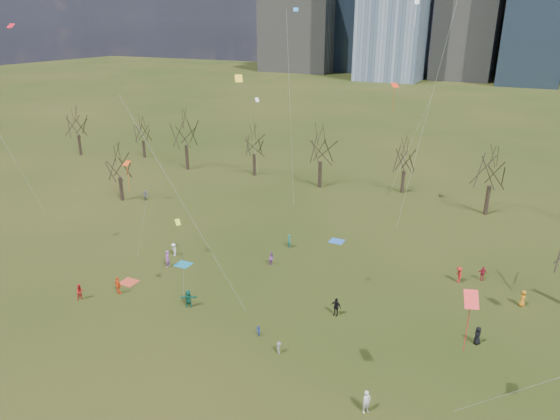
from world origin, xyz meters
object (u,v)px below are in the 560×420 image
at_px(blanket_navy, 337,241).
at_px(person_1, 367,402).
at_px(person_4, 118,285).
at_px(blanket_teal, 183,264).
at_px(person_2, 80,292).
at_px(blanket_crimson, 129,282).

bearing_deg(blanket_navy, person_1, -65.84).
relative_size(person_1, person_4, 0.97).
relative_size(blanket_teal, person_2, 1.02).
relative_size(blanket_navy, person_4, 0.93).
distance_m(person_2, person_4, 3.33).
height_order(blanket_crimson, person_4, person_4).
bearing_deg(person_1, blanket_crimson, 113.79).
xyz_separation_m(blanket_navy, person_1, (11.05, -24.63, 0.82)).
bearing_deg(person_1, blanket_teal, 100.86).
bearing_deg(blanket_teal, person_2, -113.16).
distance_m(blanket_teal, person_4, 7.76).
bearing_deg(blanket_crimson, blanket_navy, 50.50).
distance_m(blanket_crimson, person_1, 26.83).
bearing_deg(person_4, blanket_navy, -110.01).
bearing_deg(person_2, blanket_navy, -14.25).
relative_size(blanket_teal, blanket_crimson, 1.00).
xyz_separation_m(blanket_crimson, person_4, (0.66, -2.04, 0.84)).
height_order(blanket_teal, person_1, person_1).
relative_size(blanket_crimson, person_4, 0.93).
bearing_deg(blanket_navy, blanket_teal, -134.44).
bearing_deg(person_4, person_1, -174.56).
height_order(blanket_teal, person_2, person_2).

